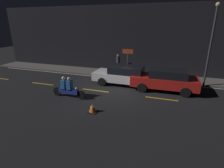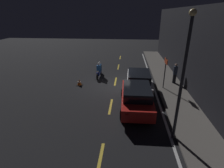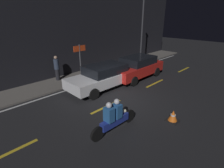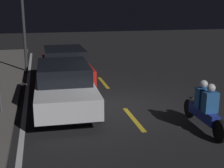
{
  "view_description": "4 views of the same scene",
  "coord_description": "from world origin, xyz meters",
  "px_view_note": "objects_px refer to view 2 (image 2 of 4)",
  "views": [
    {
      "loc": [
        3.77,
        -10.48,
        4.44
      ],
      "look_at": [
        0.36,
        -0.37,
        0.75
      ],
      "focal_mm": 28.0,
      "sensor_mm": 36.0,
      "label": 1
    },
    {
      "loc": [
        13.38,
        0.98,
        5.59
      ],
      "look_at": [
        1.46,
        -0.09,
        0.73
      ],
      "focal_mm": 28.0,
      "sensor_mm": 36.0,
      "label": 2
    },
    {
      "loc": [
        -6.27,
        -5.62,
        4.25
      ],
      "look_at": [
        -0.29,
        0.31,
        0.93
      ],
      "focal_mm": 28.0,
      "sensor_mm": 36.0,
      "label": 3
    },
    {
      "loc": [
        -9.35,
        2.61,
        3.36
      ],
      "look_at": [
        -0.44,
        0.53,
        0.97
      ],
      "focal_mm": 50.0,
      "sensor_mm": 36.0,
      "label": 4
    }
  ],
  "objects_px": {
    "taxi_red": "(136,96)",
    "street_lamp": "(183,75)",
    "traffic_cone_near": "(79,82)",
    "motorcycle": "(99,70)",
    "pedestrian": "(175,73)",
    "shop_sign": "(165,67)",
    "sedan_white": "(139,80)"
  },
  "relations": [
    {
      "from": "sedan_white",
      "to": "motorcycle",
      "type": "relative_size",
      "value": 1.96
    },
    {
      "from": "motorcycle",
      "to": "shop_sign",
      "type": "distance_m",
      "value": 6.16
    },
    {
      "from": "motorcycle",
      "to": "shop_sign",
      "type": "bearing_deg",
      "value": 67.33
    },
    {
      "from": "traffic_cone_near",
      "to": "pedestrian",
      "type": "distance_m",
      "value": 8.02
    },
    {
      "from": "sedan_white",
      "to": "traffic_cone_near",
      "type": "distance_m",
      "value": 4.9
    },
    {
      "from": "pedestrian",
      "to": "motorcycle",
      "type": "bearing_deg",
      "value": -101.24
    },
    {
      "from": "taxi_red",
      "to": "traffic_cone_near",
      "type": "relative_size",
      "value": 8.9
    },
    {
      "from": "shop_sign",
      "to": "traffic_cone_near",
      "type": "bearing_deg",
      "value": -91.5
    },
    {
      "from": "motorcycle",
      "to": "pedestrian",
      "type": "xyz_separation_m",
      "value": [
        1.32,
        6.62,
        0.33
      ]
    },
    {
      "from": "motorcycle",
      "to": "street_lamp",
      "type": "xyz_separation_m",
      "value": [
        8.46,
        4.93,
        2.61
      ]
    },
    {
      "from": "motorcycle",
      "to": "street_lamp",
      "type": "height_order",
      "value": "street_lamp"
    },
    {
      "from": "pedestrian",
      "to": "street_lamp",
      "type": "relative_size",
      "value": 0.29
    },
    {
      "from": "sedan_white",
      "to": "taxi_red",
      "type": "bearing_deg",
      "value": 175.62
    },
    {
      "from": "traffic_cone_near",
      "to": "street_lamp",
      "type": "bearing_deg",
      "value": 45.36
    },
    {
      "from": "sedan_white",
      "to": "shop_sign",
      "type": "relative_size",
      "value": 1.9
    },
    {
      "from": "traffic_cone_near",
      "to": "street_lamp",
      "type": "height_order",
      "value": "street_lamp"
    },
    {
      "from": "pedestrian",
      "to": "shop_sign",
      "type": "bearing_deg",
      "value": -43.45
    },
    {
      "from": "traffic_cone_near",
      "to": "motorcycle",
      "type": "bearing_deg",
      "value": 150.47
    },
    {
      "from": "shop_sign",
      "to": "street_lamp",
      "type": "height_order",
      "value": "street_lamp"
    },
    {
      "from": "taxi_red",
      "to": "street_lamp",
      "type": "height_order",
      "value": "street_lamp"
    },
    {
      "from": "taxi_red",
      "to": "shop_sign",
      "type": "bearing_deg",
      "value": -35.63
    },
    {
      "from": "traffic_cone_near",
      "to": "pedestrian",
      "type": "bearing_deg",
      "value": 97.1
    },
    {
      "from": "pedestrian",
      "to": "shop_sign",
      "type": "distance_m",
      "value": 1.81
    },
    {
      "from": "sedan_white",
      "to": "street_lamp",
      "type": "height_order",
      "value": "street_lamp"
    },
    {
      "from": "taxi_red",
      "to": "shop_sign",
      "type": "relative_size",
      "value": 1.86
    },
    {
      "from": "taxi_red",
      "to": "traffic_cone_near",
      "type": "xyz_separation_m",
      "value": [
        -3.42,
        -4.56,
        -0.56
      ]
    },
    {
      "from": "pedestrian",
      "to": "sedan_white",
      "type": "bearing_deg",
      "value": -65.32
    },
    {
      "from": "taxi_red",
      "to": "street_lamp",
      "type": "relative_size",
      "value": 0.78
    },
    {
      "from": "taxi_red",
      "to": "sedan_white",
      "type": "bearing_deg",
      "value": -6.27
    },
    {
      "from": "sedan_white",
      "to": "pedestrian",
      "type": "height_order",
      "value": "pedestrian"
    },
    {
      "from": "shop_sign",
      "to": "street_lamp",
      "type": "xyz_separation_m",
      "value": [
        5.98,
        -0.59,
        1.45
      ]
    },
    {
      "from": "sedan_white",
      "to": "taxi_red",
      "type": "height_order",
      "value": "taxi_red"
    }
  ]
}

